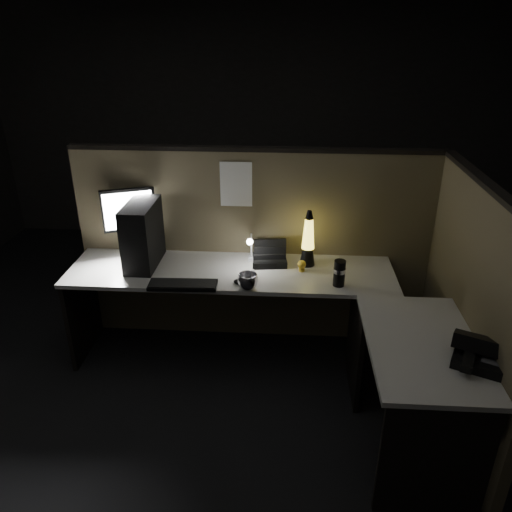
# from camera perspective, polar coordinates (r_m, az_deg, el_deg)

# --- Properties ---
(floor) EXTENTS (6.00, 6.00, 0.00)m
(floor) POSITION_cam_1_polar(r_m,az_deg,el_deg) (3.44, -1.21, -17.24)
(floor) COLOR black
(floor) RESTS_ON ground
(room_shell) EXTENTS (6.00, 6.00, 6.00)m
(room_shell) POSITION_cam_1_polar(r_m,az_deg,el_deg) (2.63, -1.53, 9.73)
(room_shell) COLOR silver
(room_shell) RESTS_ON ground
(partition_back) EXTENTS (2.66, 0.06, 1.50)m
(partition_back) POSITION_cam_1_polar(r_m,az_deg,el_deg) (3.80, -0.12, 0.83)
(partition_back) COLOR brown
(partition_back) RESTS_ON ground
(partition_right) EXTENTS (0.06, 1.66, 1.50)m
(partition_right) POSITION_cam_1_polar(r_m,az_deg,el_deg) (3.25, 23.03, -5.95)
(partition_right) COLOR brown
(partition_right) RESTS_ON ground
(desk) EXTENTS (2.60, 1.60, 0.73)m
(desk) POSITION_cam_1_polar(r_m,az_deg,el_deg) (3.28, 2.23, -6.87)
(desk) COLOR beige
(desk) RESTS_ON ground
(pc_tower) EXTENTS (0.20, 0.44, 0.46)m
(pc_tower) POSITION_cam_1_polar(r_m,az_deg,el_deg) (3.61, -12.84, 2.41)
(pc_tower) COLOR black
(pc_tower) RESTS_ON desk
(monitor) EXTENTS (0.38, 0.19, 0.51)m
(monitor) POSITION_cam_1_polar(r_m,az_deg,el_deg) (3.78, -14.23, 4.57)
(monitor) COLOR black
(monitor) RESTS_ON desk
(keyboard) EXTENTS (0.46, 0.17, 0.02)m
(keyboard) POSITION_cam_1_polar(r_m,az_deg,el_deg) (3.34, -8.36, -3.30)
(keyboard) COLOR black
(keyboard) RESTS_ON desk
(mouse) EXTENTS (0.10, 0.08, 0.03)m
(mouse) POSITION_cam_1_polar(r_m,az_deg,el_deg) (3.34, -1.91, -2.98)
(mouse) COLOR black
(mouse) RESTS_ON desk
(clip_lamp) EXTENTS (0.04, 0.18, 0.23)m
(clip_lamp) POSITION_cam_1_polar(r_m,az_deg,el_deg) (3.55, -0.62, 0.99)
(clip_lamp) COLOR white
(clip_lamp) RESTS_ON desk
(organizer) EXTENTS (0.26, 0.23, 0.18)m
(organizer) POSITION_cam_1_polar(r_m,az_deg,el_deg) (3.62, 1.58, -0.18)
(organizer) COLOR black
(organizer) RESTS_ON desk
(lava_lamp) EXTENTS (0.11, 0.11, 0.41)m
(lava_lamp) POSITION_cam_1_polar(r_m,az_deg,el_deg) (3.55, 5.97, 1.52)
(lava_lamp) COLOR black
(lava_lamp) RESTS_ON desk
(travel_mug) EXTENTS (0.08, 0.08, 0.18)m
(travel_mug) POSITION_cam_1_polar(r_m,az_deg,el_deg) (3.33, 9.50, -1.95)
(travel_mug) COLOR black
(travel_mug) RESTS_ON desk
(steel_mug) EXTENTS (0.17, 0.17, 0.11)m
(steel_mug) POSITION_cam_1_polar(r_m,az_deg,el_deg) (3.26, -0.95, -2.93)
(steel_mug) COLOR silver
(steel_mug) RESTS_ON desk
(figurine) EXTENTS (0.06, 0.06, 0.06)m
(figurine) POSITION_cam_1_polar(r_m,az_deg,el_deg) (3.50, 5.25, -0.97)
(figurine) COLOR gold
(figurine) RESTS_ON desk
(pinned_paper) EXTENTS (0.23, 0.00, 0.33)m
(pinned_paper) POSITION_cam_1_polar(r_m,az_deg,el_deg) (3.60, -2.29, 8.18)
(pinned_paper) COLOR white
(pinned_paper) RESTS_ON partition_back
(desk_phone) EXTENTS (0.32, 0.32, 0.15)m
(desk_phone) POSITION_cam_1_polar(r_m,az_deg,el_deg) (2.84, 24.08, -10.07)
(desk_phone) COLOR black
(desk_phone) RESTS_ON desk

